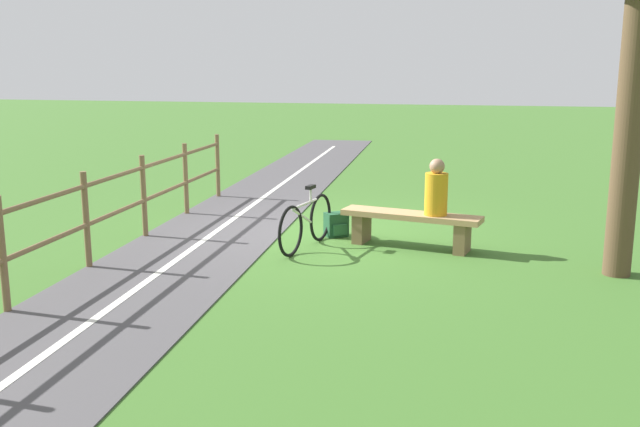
# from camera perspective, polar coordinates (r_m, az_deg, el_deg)

# --- Properties ---
(ground_plane) EXTENTS (80.00, 80.00, 0.00)m
(ground_plane) POSITION_cam_1_polar(r_m,az_deg,el_deg) (10.89, 0.01, -1.58)
(ground_plane) COLOR #3D6B28
(paved_path) EXTENTS (4.89, 36.05, 0.02)m
(paved_path) POSITION_cam_1_polar(r_m,az_deg,el_deg) (7.78, -16.76, -7.48)
(paved_path) COLOR #4C494C
(paved_path) RESTS_ON ground_plane
(path_centre_line) EXTENTS (2.62, 31.91, 0.00)m
(path_centre_line) POSITION_cam_1_polar(r_m,az_deg,el_deg) (7.78, -16.76, -7.41)
(path_centre_line) COLOR silver
(path_centre_line) RESTS_ON paved_path
(bench) EXTENTS (2.03, 0.80, 0.50)m
(bench) POSITION_cam_1_polar(r_m,az_deg,el_deg) (10.02, 7.36, -0.77)
(bench) COLOR #A88456
(bench) RESTS_ON ground_plane
(person_seated) EXTENTS (0.37, 0.37, 0.79)m
(person_seated) POSITION_cam_1_polar(r_m,az_deg,el_deg) (9.83, 9.41, 1.86)
(person_seated) COLOR orange
(person_seated) RESTS_ON bench
(bicycle) EXTENTS (0.34, 1.66, 0.88)m
(bicycle) POSITION_cam_1_polar(r_m,az_deg,el_deg) (9.88, -1.12, -0.75)
(bicycle) COLOR black
(bicycle) RESTS_ON ground_plane
(backpack) EXTENTS (0.40, 0.39, 0.36)m
(backpack) POSITION_cam_1_polar(r_m,az_deg,el_deg) (10.63, 1.33, -0.92)
(backpack) COLOR #1E4C2D
(backpack) RESTS_ON ground_plane
(fence_roadside) EXTENTS (0.84, 12.03, 1.24)m
(fence_roadside) POSITION_cam_1_polar(r_m,az_deg,el_deg) (8.60, -21.21, -1.00)
(fence_roadside) COLOR brown
(fence_roadside) RESTS_ON ground_plane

